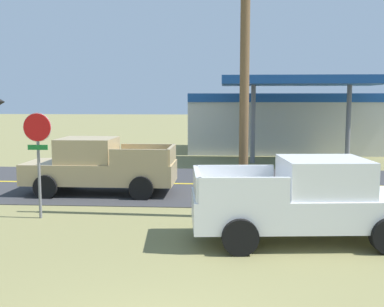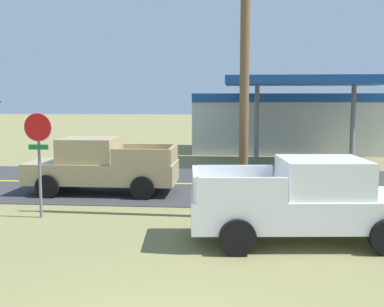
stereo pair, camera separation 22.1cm
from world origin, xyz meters
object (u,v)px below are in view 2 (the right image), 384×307
at_px(utility_pole, 245,52).
at_px(gas_station, 291,120).
at_px(pickup_white_parked_on_lawn, 305,201).
at_px(stop_sign, 39,146).
at_px(pickup_tan_on_road, 101,166).

height_order(utility_pole, gas_station, utility_pole).
relative_size(utility_pole, pickup_white_parked_on_lawn, 1.60).
height_order(stop_sign, pickup_white_parked_on_lawn, stop_sign).
xyz_separation_m(gas_station, pickup_white_parked_on_lawn, (-1.90, -19.17, -0.98)).
xyz_separation_m(stop_sign, gas_station, (8.97, 17.54, -0.08)).
distance_m(stop_sign, pickup_tan_on_road, 3.75).
bearing_deg(gas_station, utility_pole, -100.93).
distance_m(stop_sign, pickup_white_parked_on_lawn, 7.33).
bearing_deg(stop_sign, utility_pole, 4.69).
bearing_deg(pickup_tan_on_road, utility_pole, -31.81).
height_order(utility_pole, pickup_white_parked_on_lawn, utility_pole).
bearing_deg(pickup_white_parked_on_lawn, pickup_tan_on_road, 140.80).
relative_size(gas_station, pickup_tan_on_road, 2.31).
distance_m(gas_station, pickup_white_parked_on_lawn, 19.29).
distance_m(utility_pole, gas_station, 17.59).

